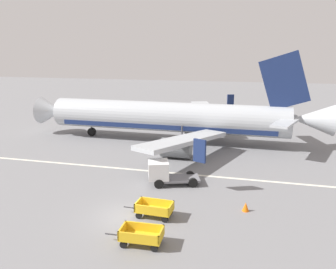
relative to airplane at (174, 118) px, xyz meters
name	(u,v)px	position (x,y,z in m)	size (l,w,h in m)	color
ground_plane	(125,217)	(1.34, -20.69, -3.05)	(220.00, 220.00, 0.00)	slate
apron_stripe	(161,172)	(1.34, -11.37, -3.05)	(120.00, 0.36, 0.01)	silver
airplane	(174,118)	(0.00, 0.00, 0.00)	(37.53, 30.30, 11.34)	#B2B7BC
baggage_cart_nearest	(141,235)	(3.55, -23.76, -2.45)	(3.57, 1.49, 1.07)	gold
baggage_cart_second_in_row	(154,209)	(3.30, -20.19, -2.45)	(3.58, 1.50, 1.07)	gold
service_truck_beside_carts	(164,172)	(2.43, -14.26, -1.95)	(4.75, 3.20, 2.10)	slate
traffic_cone_near_plane	(246,207)	(9.44, -17.74, -2.73)	(0.50, 0.50, 0.66)	orange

